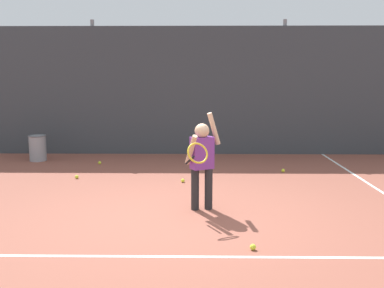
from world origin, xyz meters
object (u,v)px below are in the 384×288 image
(tennis_ball_3, at_px, (100,163))
(tennis_ball_5, at_px, (253,247))
(ball_hopper, at_px, (38,148))
(tennis_ball_4, at_px, (283,171))
(tennis_ball_1, at_px, (77,177))
(tennis_ball_0, at_px, (183,181))
(tennis_player, at_px, (202,158))

(tennis_ball_3, relative_size, tennis_ball_5, 1.00)
(ball_hopper, distance_m, tennis_ball_4, 5.27)
(tennis_ball_1, height_order, tennis_ball_3, same)
(tennis_ball_0, distance_m, tennis_ball_4, 2.08)
(tennis_ball_3, bearing_deg, tennis_player, -55.58)
(tennis_ball_1, height_order, tennis_ball_5, same)
(ball_hopper, bearing_deg, tennis_ball_1, -51.81)
(tennis_player, xyz_separation_m, tennis_ball_4, (1.59, 2.40, -0.69))
(tennis_ball_0, bearing_deg, tennis_player, -78.52)
(tennis_ball_3, bearing_deg, tennis_ball_0, -40.43)
(tennis_ball_1, distance_m, tennis_ball_3, 1.30)
(tennis_ball_4, height_order, tennis_ball_5, same)
(tennis_player, xyz_separation_m, ball_hopper, (-3.56, 3.47, -0.44))
(ball_hopper, distance_m, tennis_ball_0, 3.77)
(ball_hopper, bearing_deg, tennis_ball_0, -30.55)
(ball_hopper, relative_size, tennis_ball_3, 8.52)
(tennis_ball_5, bearing_deg, tennis_ball_3, 120.58)
(tennis_player, distance_m, tennis_ball_0, 1.73)
(tennis_ball_0, height_order, tennis_ball_4, same)
(tennis_player, height_order, tennis_ball_3, tennis_player)
(tennis_player, height_order, tennis_ball_0, tennis_player)
(tennis_ball_3, bearing_deg, tennis_ball_1, -95.60)
(tennis_ball_4, bearing_deg, ball_hopper, 168.20)
(tennis_ball_0, xyz_separation_m, tennis_ball_1, (-1.93, 0.25, 0.00))
(tennis_ball_4, bearing_deg, tennis_ball_5, -105.48)
(tennis_ball_1, relative_size, tennis_ball_3, 1.00)
(tennis_ball_3, relative_size, tennis_ball_4, 1.00)
(tennis_ball_1, height_order, tennis_ball_4, same)
(ball_hopper, relative_size, tennis_ball_5, 8.52)
(ball_hopper, xyz_separation_m, tennis_ball_5, (4.10, -4.88, -0.26))
(tennis_ball_1, distance_m, tennis_ball_4, 3.89)
(tennis_ball_0, distance_m, tennis_ball_5, 3.09)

